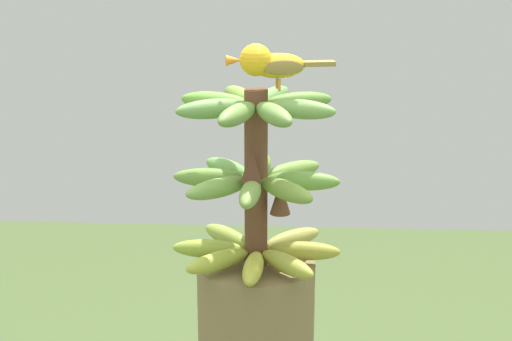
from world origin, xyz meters
TOP-DOWN VIEW (x-y plane):
  - banana_bunch at (-0.00, -0.00)m, footprint 0.30×0.30m
  - perched_bird at (-0.00, -0.02)m, footprint 0.07×0.19m

SIDE VIEW (x-z plane):
  - banana_bunch at x=0.00m, z-range 1.39..1.71m
  - perched_bird at x=0.00m, z-range 1.72..1.79m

